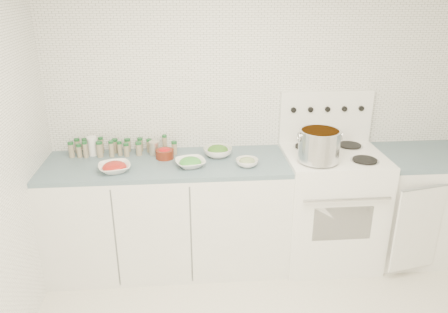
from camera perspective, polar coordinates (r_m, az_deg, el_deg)
room_walls at (r=2.09m, az=13.20°, el=4.16°), size 3.54×3.04×2.52m
counter_left at (r=3.54m, az=-7.25°, el=-7.50°), size 1.85×0.62×0.90m
stove at (r=3.68m, az=13.54°, el=-5.93°), size 0.76×0.70×1.36m
counter_right at (r=4.03m, az=24.73°, el=-5.68°), size 0.89×0.71×0.90m
stock_pot at (r=3.27m, az=12.33°, el=1.60°), size 0.32×0.30×0.23m
bowl_tomato at (r=3.24m, az=-14.12°, el=-1.37°), size 0.28×0.28×0.08m
bowl_snowpea at (r=3.24m, az=-4.42°, el=-0.79°), size 0.26×0.26×0.07m
bowl_broccoli at (r=3.42m, az=-0.81°, el=0.71°), size 0.30×0.30×0.09m
bowl_zucchini at (r=3.25m, az=3.04°, el=-0.72°), size 0.17×0.17×0.07m
bowl_pepper at (r=3.41m, az=-7.75°, el=0.44°), size 0.14×0.14×0.09m
salt_canister at (r=3.59m, az=-16.80°, el=1.33°), size 0.08×0.08×0.15m
tin_can at (r=3.49m, az=-9.11°, el=1.10°), size 0.09×0.09×0.11m
spice_cluster at (r=3.56m, az=-14.01°, el=1.19°), size 0.84×0.15×0.14m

